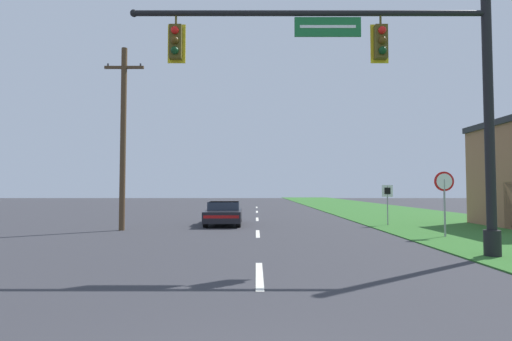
{
  "coord_description": "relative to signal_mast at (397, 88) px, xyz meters",
  "views": [
    {
      "loc": [
        -0.07,
        -2.71,
        1.86
      ],
      "look_at": [
        0.0,
        27.3,
        3.26
      ],
      "focal_mm": 28.0,
      "sensor_mm": 36.0,
      "label": 1
    }
  ],
  "objects": [
    {
      "name": "car_ahead",
      "position": [
        -5.64,
        10.1,
        -4.08
      ],
      "size": [
        1.93,
        4.59,
        1.19
      ],
      "color": "black",
      "rests_on": "ground"
    },
    {
      "name": "route_sign_post",
      "position": [
        2.78,
        9.44,
        -3.16
      ],
      "size": [
        0.55,
        0.06,
        2.03
      ],
      "color": "gray",
      "rests_on": "grass_verge_right"
    },
    {
      "name": "stop_sign",
      "position": [
        3.34,
        4.46,
        -2.82
      ],
      "size": [
        0.76,
        0.07,
        2.5
      ],
      "color": "gray",
      "rests_on": "grass_verge_right"
    },
    {
      "name": "grass_verge_right",
      "position": [
        6.62,
        21.72,
        -4.66
      ],
      "size": [
        10.0,
        110.0,
        0.04
      ],
      "color": "#2D6626",
      "rests_on": "ground"
    },
    {
      "name": "utility_pole_near",
      "position": [
        -10.03,
        7.14,
        -0.35
      ],
      "size": [
        1.8,
        0.26,
        8.37
      ],
      "color": "#4C3823",
      "rests_on": "ground"
    },
    {
      "name": "signal_mast",
      "position": [
        0.0,
        0.0,
        0.0
      ],
      "size": [
        10.24,
        0.47,
        7.65
      ],
      "color": "black",
      "rests_on": "grass_verge_right"
    },
    {
      "name": "road_center_line",
      "position": [
        -3.88,
        13.72,
        -4.68
      ],
      "size": [
        0.16,
        34.8,
        0.01
      ],
      "color": "silver",
      "rests_on": "ground"
    }
  ]
}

